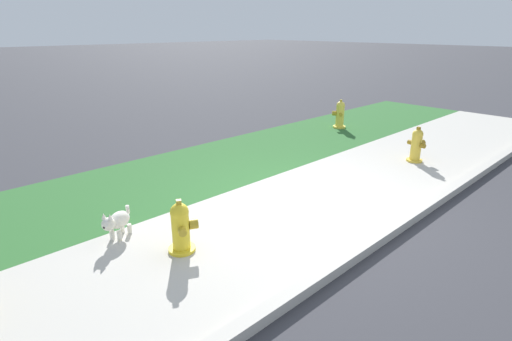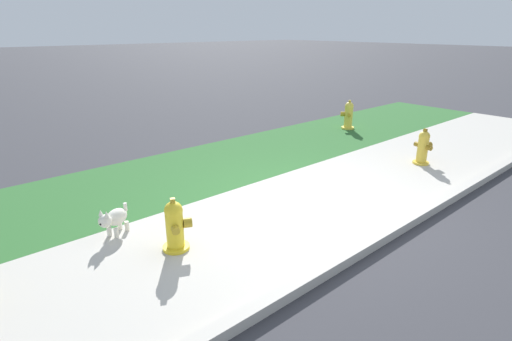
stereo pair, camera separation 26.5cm
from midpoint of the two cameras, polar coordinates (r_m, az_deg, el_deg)
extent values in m
plane|color=#38383D|center=(5.94, 8.36, -5.21)|extent=(120.00, 120.00, 0.00)
cube|color=#BCB7AD|center=(5.94, 8.36, -5.17)|extent=(18.00, 2.41, 0.01)
cube|color=#2D662D|center=(7.65, -5.76, 0.72)|extent=(18.00, 2.54, 0.01)
cube|color=#BCB7AD|center=(5.27, 19.12, -8.85)|extent=(18.00, 0.16, 0.12)
cylinder|color=yellow|center=(4.89, -9.79, -10.78)|extent=(0.32, 0.32, 0.05)
cylinder|color=yellow|center=(4.77, -9.96, -8.16)|extent=(0.21, 0.21, 0.46)
sphere|color=yellow|center=(4.67, -10.13, -5.68)|extent=(0.22, 0.22, 0.22)
cube|color=#B29323|center=(4.62, -10.22, -4.28)|extent=(0.07, 0.07, 0.06)
cylinder|color=#B29323|center=(4.88, -10.19, -6.80)|extent=(0.12, 0.12, 0.09)
cylinder|color=#B29323|center=(4.62, -9.80, -8.39)|extent=(0.12, 0.12, 0.09)
cylinder|color=#B29323|center=(4.76, -8.17, -7.38)|extent=(0.14, 0.15, 0.12)
cylinder|color=yellow|center=(10.74, 13.65, 5.95)|extent=(0.32, 0.32, 0.05)
cylinder|color=yellow|center=(10.68, 13.78, 7.48)|extent=(0.21, 0.21, 0.54)
sphere|color=yellow|center=(10.62, 13.89, 8.89)|extent=(0.22, 0.22, 0.22)
cube|color=#B29323|center=(10.60, 13.95, 9.56)|extent=(0.08, 0.08, 0.06)
cylinder|color=#B29323|center=(10.52, 13.87, 7.65)|extent=(0.13, 0.13, 0.09)
cylinder|color=#B29323|center=(10.81, 13.74, 7.98)|extent=(0.13, 0.13, 0.09)
cylinder|color=#B29323|center=(10.65, 12.97, 7.87)|extent=(0.16, 0.15, 0.12)
cylinder|color=gold|center=(8.38, 23.29, 1.01)|extent=(0.30, 0.30, 0.05)
cylinder|color=gold|center=(8.30, 23.55, 2.81)|extent=(0.19, 0.19, 0.50)
sphere|color=gold|center=(8.24, 23.79, 4.48)|extent=(0.20, 0.20, 0.20)
cube|color=olive|center=(8.21, 23.90, 5.27)|extent=(0.07, 0.07, 0.06)
cylinder|color=olive|center=(8.37, 22.86, 3.47)|extent=(0.11, 0.11, 0.09)
cylinder|color=olive|center=(8.20, 24.37, 2.95)|extent=(0.11, 0.11, 0.09)
cylinder|color=olive|center=(8.40, 24.23, 3.33)|extent=(0.12, 0.14, 0.12)
ellipsoid|color=silver|center=(5.31, -17.94, -6.33)|extent=(0.37, 0.32, 0.20)
sphere|color=silver|center=(5.16, -19.39, -6.84)|extent=(0.16, 0.16, 0.16)
sphere|color=black|center=(5.12, -19.94, -7.26)|extent=(0.03, 0.03, 0.03)
cone|color=silver|center=(5.09, -19.20, -5.91)|extent=(0.08, 0.08, 0.07)
cone|color=silver|center=(5.14, -19.96, -5.71)|extent=(0.08, 0.08, 0.07)
cylinder|color=silver|center=(5.29, -17.96, -8.53)|extent=(0.06, 0.06, 0.14)
cylinder|color=silver|center=(5.35, -18.89, -8.27)|extent=(0.06, 0.06, 0.14)
cylinder|color=silver|center=(5.42, -16.63, -7.66)|extent=(0.06, 0.06, 0.14)
cylinder|color=silver|center=(5.48, -17.55, -7.41)|extent=(0.06, 0.06, 0.14)
cylinder|color=silver|center=(5.40, -16.84, -5.03)|extent=(0.05, 0.05, 0.11)
camera|label=1|loc=(0.13, -88.77, 0.44)|focal=28.00mm
camera|label=2|loc=(0.13, 91.23, -0.44)|focal=28.00mm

